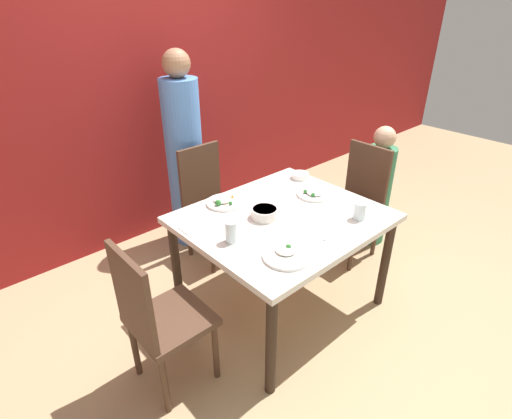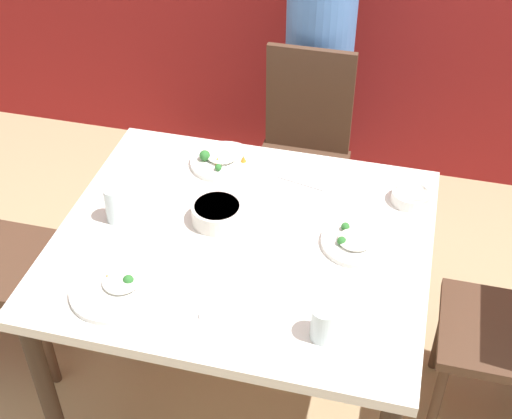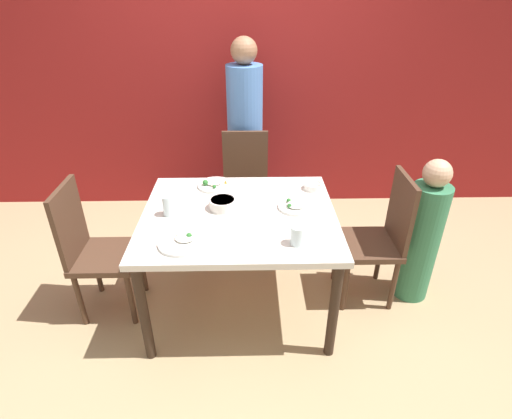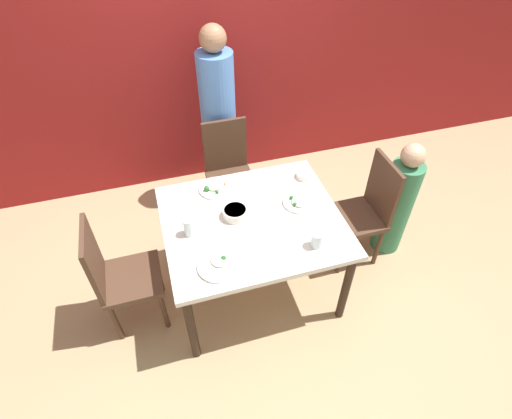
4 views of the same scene
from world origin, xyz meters
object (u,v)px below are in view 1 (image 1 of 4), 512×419
bowl_curry (265,213)px  plate_rice_adult (224,202)px  person_child (376,190)px  glass_water_tall (231,232)px  chair_child_spot (357,199)px  person_adult (185,159)px  chair_adult_spot (209,201)px

bowl_curry → plate_rice_adult: size_ratio=0.69×
person_child → plate_rice_adult: (-1.42, 0.31, 0.26)m
person_child → glass_water_tall: (-1.67, -0.09, 0.31)m
chair_child_spot → glass_water_tall: 1.42m
glass_water_tall → bowl_curry: bearing=12.8°
plate_rice_adult → person_adult: bearing=75.0°
plate_rice_adult → glass_water_tall: bearing=-122.9°
plate_rice_adult → person_child: bearing=-12.1°
person_adult → person_child: bearing=-42.6°
person_adult → person_child: (1.20, -1.11, -0.28)m
plate_rice_adult → glass_water_tall: glass_water_tall is taller
bowl_curry → plate_rice_adult: (-0.07, 0.32, -0.02)m
plate_rice_adult → chair_adult_spot: bearing=66.1°
chair_child_spot → person_adult: 1.46m
chair_adult_spot → person_adult: (0.00, 0.32, 0.27)m
bowl_curry → chair_adult_spot: bearing=80.0°
chair_child_spot → person_child: person_child is taller
chair_adult_spot → chair_child_spot: bearing=-40.8°
person_adult → plate_rice_adult: bearing=-105.0°
person_child → bowl_curry: size_ratio=6.15×
chair_child_spot → glass_water_tall: (-1.38, -0.09, 0.30)m
chair_child_spot → person_child: bearing=90.0°
person_adult → person_child: size_ratio=1.55×
chair_child_spot → plate_rice_adult: 1.20m
person_adult → chair_child_spot: bearing=-50.5°
chair_adult_spot → plate_rice_adult: size_ratio=3.76×
bowl_curry → person_adult: bearing=82.8°
chair_adult_spot → glass_water_tall: (-0.47, -0.88, 0.30)m
chair_child_spot → person_child: 0.29m
person_adult → bowl_curry: 1.13m
person_child → bowl_curry: (-1.35, -0.01, 0.28)m
chair_child_spot → chair_adult_spot: bearing=-130.8°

